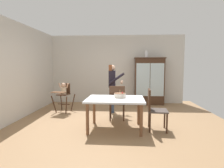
{
  "coord_description": "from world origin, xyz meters",
  "views": [
    {
      "loc": [
        0.3,
        -4.86,
        1.51
      ],
      "look_at": [
        -0.05,
        0.7,
        0.95
      ],
      "focal_mm": 29.76,
      "sensor_mm": 36.0,
      "label": 1
    }
  ],
  "objects": [
    {
      "name": "dining_table",
      "position": [
        0.11,
        -0.58,
        0.64
      ],
      "size": [
        1.35,
        1.03,
        0.74
      ],
      "color": "silver",
      "rests_on": "ground_plane"
    },
    {
      "name": "dining_chair_right_end",
      "position": [
        0.99,
        -0.58,
        0.56
      ],
      "size": [
        0.47,
        0.47,
        0.96
      ],
      "rotation": [
        0.0,
        0.0,
        1.5
      ],
      "color": "#422819",
      "rests_on": "ground_plane"
    },
    {
      "name": "ground_plane",
      "position": [
        0.0,
        0.0,
        0.0
      ],
      "size": [
        6.24,
        6.24,
        0.0
      ],
      "primitive_type": "plane",
      "color": "#93704C"
    },
    {
      "name": "high_chair_with_toddler",
      "position": [
        -1.65,
        0.98,
        0.65
      ],
      "size": [
        0.68,
        0.77,
        0.95
      ],
      "rotation": [
        0.0,
        0.0,
        -0.21
      ],
      "color": "#422819",
      "rests_on": "ground_plane"
    },
    {
      "name": "birthday_cake",
      "position": [
        0.21,
        -0.46,
        0.79
      ],
      "size": [
        0.28,
        0.28,
        0.19
      ],
      "color": "beige",
      "rests_on": "dining_table"
    },
    {
      "name": "adult_person",
      "position": [
        -0.05,
        1.01,
        0.97
      ],
      "size": [
        0.5,
        0.49,
        1.53
      ],
      "rotation": [
        0.0,
        0.0,
        1.55
      ],
      "color": "#33425B",
      "rests_on": "ground_plane"
    },
    {
      "name": "ceramic_vase",
      "position": [
        1.16,
        2.37,
        1.93
      ],
      "size": [
        0.13,
        0.13,
        0.27
      ],
      "color": "white",
      "rests_on": "china_cabinet"
    },
    {
      "name": "dining_chair_far_side",
      "position": [
        0.12,
        0.15,
        0.56
      ],
      "size": [
        0.45,
        0.45,
        0.96
      ],
      "rotation": [
        0.0,
        0.0,
        3.17
      ],
      "color": "#422819",
      "rests_on": "ground_plane"
    },
    {
      "name": "wall_back",
      "position": [
        0.0,
        2.63,
        1.35
      ],
      "size": [
        5.32,
        0.06,
        2.7
      ],
      "primitive_type": "cube",
      "color": "beige",
      "rests_on": "ground_plane"
    },
    {
      "name": "china_cabinet",
      "position": [
        1.29,
        2.37,
        0.91
      ],
      "size": [
        1.17,
        0.48,
        1.81
      ],
      "color": "#422819",
      "rests_on": "ground_plane"
    },
    {
      "name": "wall_left",
      "position": [
        -2.63,
        0.0,
        1.35
      ],
      "size": [
        0.06,
        5.32,
        2.7
      ],
      "primitive_type": "cube",
      "color": "beige",
      "rests_on": "ground_plane"
    }
  ]
}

